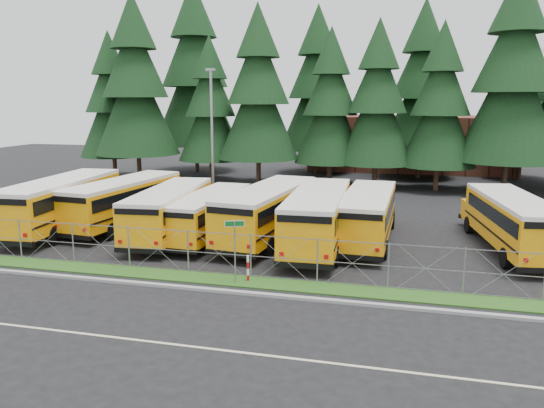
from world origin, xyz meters
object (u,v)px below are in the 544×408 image
(light_standard, at_px, (212,131))
(striped_bollard, at_px, (248,269))
(bus_2, at_px, (172,212))
(street_sign, at_px, (235,238))
(bus_6, at_px, (368,217))
(bus_east, at_px, (510,224))
(bus_0, at_px, (65,204))
(bus_1, at_px, (127,203))
(bus_3, at_px, (211,215))
(bus_4, at_px, (271,213))
(bus_5, at_px, (319,219))

(light_standard, bearing_deg, striped_bollard, -65.24)
(bus_2, distance_m, street_sign, 9.23)
(bus_6, bearing_deg, bus_east, 1.98)
(bus_0, relative_size, light_standard, 1.19)
(bus_0, bearing_deg, bus_1, 24.67)
(bus_1, bearing_deg, bus_2, -18.21)
(striped_bollard, relative_size, light_standard, 0.12)
(bus_1, xyz_separation_m, bus_east, (22.34, -0.19, -0.02))
(bus_3, height_order, street_sign, street_sign)
(light_standard, bearing_deg, street_sign, -66.96)
(street_sign, bearing_deg, light_standard, 113.04)
(bus_4, xyz_separation_m, bus_5, (2.90, -0.86, 0.02))
(bus_4, relative_size, striped_bollard, 9.66)
(bus_2, bearing_deg, street_sign, -54.03)
(bus_0, height_order, bus_6, bus_0)
(bus_1, height_order, bus_6, bus_1)
(bus_1, distance_m, light_standard, 10.19)
(bus_0, xyz_separation_m, striped_bollard, (13.56, -6.48, -0.98))
(bus_3, distance_m, striped_bollard, 7.97)
(bus_1, relative_size, bus_5, 0.96)
(bus_east, bearing_deg, striped_bollard, -153.86)
(bus_5, bearing_deg, bus_3, 175.35)
(bus_2, distance_m, light_standard, 11.64)
(bus_2, bearing_deg, bus_4, 2.53)
(bus_1, relative_size, bus_4, 0.97)
(bus_6, distance_m, striped_bollard, 9.29)
(bus_2, xyz_separation_m, bus_east, (18.50, 1.56, 0.03))
(bus_2, height_order, bus_5, bus_5)
(bus_3, bearing_deg, bus_2, -172.76)
(bus_1, distance_m, street_sign, 13.18)
(bus_1, bearing_deg, bus_4, 0.53)
(bus_east, relative_size, light_standard, 1.10)
(striped_bollard, bearing_deg, bus_4, 96.50)
(bus_0, relative_size, bus_6, 1.10)
(bus_0, height_order, bus_2, bus_0)
(bus_east, bearing_deg, light_standard, 147.27)
(bus_4, bearing_deg, bus_0, -169.28)
(street_sign, bearing_deg, bus_1, 138.87)
(bus_east, xyz_separation_m, striped_bollard, (-11.96, -8.07, -0.86))
(bus_1, height_order, bus_3, bus_1)
(bus_6, xyz_separation_m, striped_bollard, (-4.59, -8.04, -0.83))
(bus_2, distance_m, striped_bollard, 9.26)
(bus_4, bearing_deg, bus_6, 14.74)
(bus_2, xyz_separation_m, street_sign, (6.08, -6.91, 0.61))
(bus_1, height_order, bus_east, bus_1)
(bus_0, height_order, striped_bollard, bus_0)
(bus_1, bearing_deg, light_standard, 81.51)
(bus_6, relative_size, striped_bollard, 9.08)
(bus_0, relative_size, striped_bollard, 10.04)
(light_standard, bearing_deg, bus_0, -117.22)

